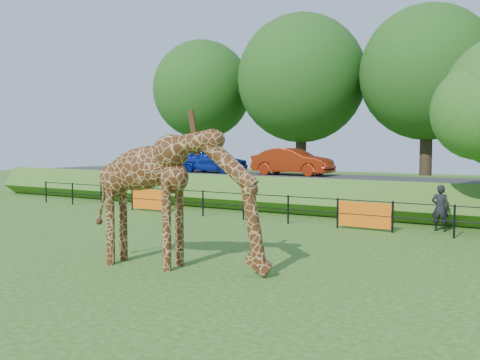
% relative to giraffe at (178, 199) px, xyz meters
% --- Properties ---
extents(ground, '(90.00, 90.00, 0.00)m').
position_rel_giraffe_xyz_m(ground, '(-0.96, -0.00, -1.72)').
color(ground, '#225816').
rests_on(ground, ground).
extents(giraffe, '(4.90, 1.59, 3.45)m').
position_rel_giraffe_xyz_m(giraffe, '(0.00, 0.00, 0.00)').
color(giraffe, '#4E2610').
rests_on(giraffe, ground).
extents(perimeter_fence, '(28.07, 0.10, 1.10)m').
position_rel_giraffe_xyz_m(perimeter_fence, '(-0.96, 8.00, -1.17)').
color(perimeter_fence, black).
rests_on(perimeter_fence, ground).
extents(embankment, '(40.00, 9.00, 1.30)m').
position_rel_giraffe_xyz_m(embankment, '(-0.96, 15.50, -1.07)').
color(embankment, '#225816').
rests_on(embankment, ground).
extents(road, '(40.00, 5.00, 0.12)m').
position_rel_giraffe_xyz_m(road, '(-0.96, 14.00, -0.36)').
color(road, '#2E2E30').
rests_on(road, embankment).
extents(car_blue, '(4.16, 1.81, 1.40)m').
position_rel_giraffe_xyz_m(car_blue, '(-8.97, 14.56, 0.40)').
color(car_blue, '#1532AF').
rests_on(car_blue, road).
extents(car_red, '(4.26, 1.54, 1.40)m').
position_rel_giraffe_xyz_m(car_red, '(-4.04, 14.69, 0.39)').
color(car_red, '#9E260B').
rests_on(car_red, road).
extents(visitor, '(0.61, 0.42, 1.64)m').
position_rel_giraffe_xyz_m(visitor, '(4.36, 9.21, -0.90)').
color(visitor, black).
rests_on(visitor, ground).
extents(bg_tree_line, '(37.30, 8.80, 11.82)m').
position_rel_giraffe_xyz_m(bg_tree_line, '(0.93, 22.00, 5.47)').
color(bg_tree_line, '#2F2215').
rests_on(bg_tree_line, ground).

